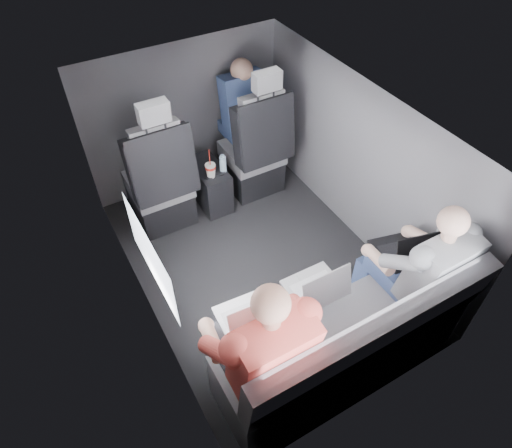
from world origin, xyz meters
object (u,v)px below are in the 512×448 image
water_bottle (223,164)px  passenger_rear_left (259,347)px  laptop_white (248,315)px  front_seat_left (161,186)px  center_console (210,185)px  rear_bench (344,347)px  soda_cup (211,170)px  laptop_silver (317,286)px  passenger_rear_right (417,268)px  front_seat_right (255,154)px  passenger_front_right (243,106)px  laptop_black (408,250)px

water_bottle → passenger_rear_left: size_ratio=0.13×
passenger_rear_left → laptop_white: bearing=76.9°
front_seat_left → laptop_white: front_seat_left is taller
center_console → rear_bench: (-0.00, -1.94, 0.11)m
soda_cup → laptop_white: laptop_white is taller
laptop_silver → passenger_rear_right: bearing=-16.4°
rear_bench → soda_cup: 1.82m
front_seat_right → passenger_front_right: bearing=85.7°
rear_bench → water_bottle: rear_bench is taller
water_bottle → laptop_white: size_ratio=0.52×
laptop_white → front_seat_right: bearing=59.0°
front_seat_left → soda_cup: front_seat_left is taller
soda_cup → laptop_silver: 1.54m
water_bottle → front_seat_left: bearing=172.1°
laptop_silver → center_console: bearing=88.6°
center_console → rear_bench: rear_bench is taller
water_bottle → passenger_rear_right: (0.50, -1.73, 0.15)m
laptop_black → passenger_rear_right: (-0.05, -0.13, -0.01)m
center_console → passenger_rear_right: (0.59, -1.85, 0.42)m
passenger_front_right → soda_cup: bearing=-145.3°
front_seat_right → soda_cup: size_ratio=4.66×
front_seat_left → laptop_silver: 1.69m
rear_bench → center_console: bearing=90.0°
center_console → passenger_front_right: passenger_front_right is taller
laptop_white → laptop_black: 1.15m
front_seat_left → passenger_rear_left: (-0.11, -1.81, 0.24)m
rear_bench → passenger_rear_right: size_ratio=1.32×
soda_cup → laptop_white: bearing=-107.6°
front_seat_right → laptop_silver: size_ratio=3.78×
front_seat_left → passenger_rear_right: 2.10m
front_seat_right → laptop_black: (0.19, -1.68, 0.24)m
front_seat_left → laptop_black: bearing=-56.9°
passenger_front_right → laptop_black: bearing=-85.0°
soda_cup → front_seat_right: bearing=10.4°
center_console → water_bottle: (0.09, -0.11, 0.28)m
laptop_silver → passenger_front_right: passenger_front_right is taller
front_seat_left → center_console: 0.49m
front_seat_left → rear_bench: size_ratio=0.79×
water_bottle → front_seat_right: bearing=11.8°
front_seat_right → laptop_silver: (-0.49, -1.62, 0.23)m
front_seat_right → passenger_front_right: (0.02, 0.26, 0.34)m
front_seat_right → rear_bench: size_ratio=0.79×
front_seat_left → passenger_front_right: (0.92, 0.26, 0.34)m
front_seat_right → rear_bench: (-0.45, -1.90, -0.09)m
front_seat_left → center_console: front_seat_left is taller
water_bottle → center_console: bearing=128.6°
passenger_rear_left → passenger_front_right: size_ratio=1.70×
soda_cup → laptop_black: bearing=-67.1°
passenger_rear_right → passenger_front_right: size_ratio=1.62×
laptop_black → passenger_front_right: size_ratio=0.56×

